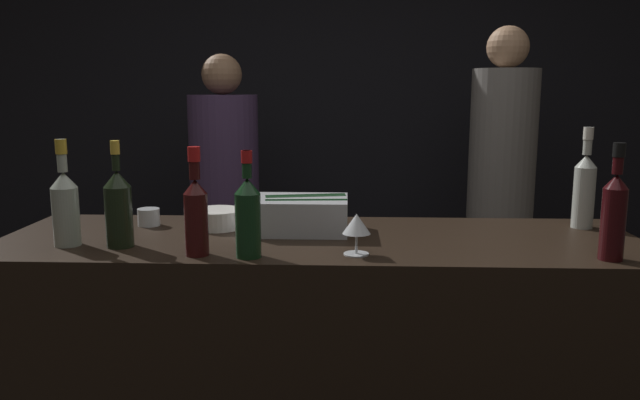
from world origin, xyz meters
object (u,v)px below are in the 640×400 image
(candle_votive, at_px, (149,217))
(champagne_bottle, at_px, (118,206))
(bowl_white, at_px, (217,218))
(rose_wine_bottle, at_px, (65,204))
(red_wine_bottle_burgundy, at_px, (248,214))
(ice_bin_with_bottles, at_px, (302,213))
(person_in_hoodie, at_px, (225,197))
(red_wine_bottle_black_foil, at_px, (614,212))
(person_blond_tee, at_px, (501,184))
(red_wine_bottle_tall, at_px, (196,211))
(white_wine_bottle, at_px, (584,187))
(wine_glass, at_px, (357,225))

(candle_votive, bearing_deg, champagne_bottle, -88.75)
(bowl_white, xyz_separation_m, rose_wine_bottle, (-0.42, -0.27, 0.10))
(red_wine_bottle_burgundy, relative_size, rose_wine_bottle, 0.94)
(rose_wine_bottle, bearing_deg, candle_votive, 60.98)
(ice_bin_with_bottles, distance_m, person_in_hoodie, 1.27)
(person_in_hoodie, bearing_deg, red_wine_bottle_burgundy, -73.86)
(red_wine_bottle_burgundy, height_order, red_wine_bottle_black_foil, red_wine_bottle_black_foil)
(bowl_white, height_order, person_blond_tee, person_blond_tee)
(champagne_bottle, bearing_deg, red_wine_bottle_tall, -18.69)
(ice_bin_with_bottles, height_order, red_wine_bottle_black_foil, red_wine_bottle_black_foil)
(person_in_hoodie, bearing_deg, rose_wine_bottle, -96.83)
(bowl_white, xyz_separation_m, red_wine_bottle_burgundy, (0.17, -0.38, 0.09))
(red_wine_bottle_burgundy, bearing_deg, rose_wine_bottle, 169.23)
(bowl_white, bearing_deg, person_blond_tee, 40.59)
(red_wine_bottle_black_foil, bearing_deg, red_wine_bottle_tall, -179.89)
(candle_votive, height_order, red_wine_bottle_burgundy, red_wine_bottle_burgundy)
(ice_bin_with_bottles, relative_size, white_wine_bottle, 0.91)
(candle_votive, relative_size, person_blond_tee, 0.04)
(rose_wine_bottle, bearing_deg, red_wine_bottle_black_foil, -3.33)
(ice_bin_with_bottles, relative_size, person_in_hoodie, 0.19)
(red_wine_bottle_tall, bearing_deg, bowl_white, 92.48)
(ice_bin_with_bottles, relative_size, red_wine_bottle_burgundy, 1.04)
(white_wine_bottle, xyz_separation_m, red_wine_bottle_black_foil, (-0.07, -0.43, -0.00))
(rose_wine_bottle, height_order, person_blond_tee, person_blond_tee)
(wine_glass, bearing_deg, candle_votive, 153.53)
(candle_votive, bearing_deg, white_wine_bottle, 1.18)
(person_in_hoodie, bearing_deg, ice_bin_with_bottles, -64.35)
(red_wine_bottle_tall, bearing_deg, champagne_bottle, 161.31)
(bowl_white, relative_size, champagne_bottle, 0.54)
(red_wine_bottle_tall, bearing_deg, ice_bin_with_bottles, 48.71)
(white_wine_bottle, bearing_deg, red_wine_bottle_tall, -161.53)
(candle_votive, distance_m, white_wine_bottle, 1.56)
(wine_glass, height_order, red_wine_bottle_burgundy, red_wine_bottle_burgundy)
(red_wine_bottle_tall, height_order, red_wine_bottle_black_foil, red_wine_bottle_black_foil)
(bowl_white, xyz_separation_m, champagne_bottle, (-0.25, -0.28, 0.09))
(bowl_white, distance_m, wine_glass, 0.60)
(bowl_white, distance_m, red_wine_bottle_black_foil, 1.28)
(red_wine_bottle_burgundy, bearing_deg, wine_glass, 7.15)
(champagne_bottle, distance_m, rose_wine_bottle, 0.17)
(candle_votive, height_order, white_wine_bottle, white_wine_bottle)
(wine_glass, height_order, person_in_hoodie, person_in_hoodie)
(red_wine_bottle_burgundy, height_order, rose_wine_bottle, rose_wine_bottle)
(candle_votive, relative_size, red_wine_bottle_burgundy, 0.25)
(candle_votive, relative_size, red_wine_bottle_tall, 0.24)
(champagne_bottle, bearing_deg, ice_bin_with_bottles, 23.28)
(ice_bin_with_bottles, distance_m, rose_wine_bottle, 0.76)
(red_wine_bottle_tall, height_order, person_blond_tee, person_blond_tee)
(wine_glass, bearing_deg, person_blond_tee, 61.61)
(bowl_white, xyz_separation_m, wine_glass, (0.49, -0.34, 0.05))
(red_wine_bottle_burgundy, bearing_deg, ice_bin_with_bottles, 68.95)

